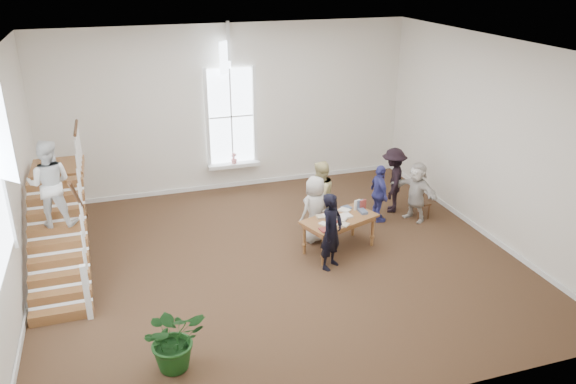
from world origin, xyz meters
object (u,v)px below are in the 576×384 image
object	(u,v)px
police_officer	(332,231)
woman_cluster_b	(393,180)
elderly_woman	(315,209)
woman_cluster_a	(379,194)
floor_plant	(174,338)
person_yellow	(320,196)
side_chair	(419,199)
woman_cluster_c	(416,191)
library_table	(339,221)

from	to	relation	value
police_officer	woman_cluster_b	size ratio (longest dim) A/B	1.00
elderly_woman	woman_cluster_a	world-z (taller)	elderly_woman
woman_cluster_a	floor_plant	bearing A→B (deg)	128.24
person_yellow	side_chair	xyz separation A→B (m)	(2.63, -0.10, -0.38)
woman_cluster_c	floor_plant	bearing A→B (deg)	-81.70
woman_cluster_b	library_table	bearing A→B (deg)	-23.04
woman_cluster_c	woman_cluster_a	bearing A→B (deg)	-124.46
side_chair	police_officer	bearing A→B (deg)	-156.30
police_officer	floor_plant	xyz separation A→B (m)	(-3.50, -2.17, -0.29)
library_table	person_yellow	world-z (taller)	person_yellow
woman_cluster_b	side_chair	bearing A→B (deg)	72.58
elderly_woman	woman_cluster_c	world-z (taller)	elderly_woman
woman_cluster_a	woman_cluster_c	world-z (taller)	woman_cluster_c
library_table	woman_cluster_a	xyz separation A→B (m)	(1.50, 1.08, 0.03)
elderly_woman	side_chair	size ratio (longest dim) A/B	1.82
person_yellow	woman_cluster_c	xyz separation A→B (m)	(2.45, -0.21, -0.10)
person_yellow	side_chair	world-z (taller)	person_yellow
elderly_woman	woman_cluster_c	size ratio (longest dim) A/B	1.04
person_yellow	woman_cluster_a	size ratio (longest dim) A/B	1.18
woman_cluster_a	woman_cluster_b	world-z (taller)	woman_cluster_b
side_chair	library_table	bearing A→B (deg)	-163.75
library_table	woman_cluster_b	distance (m)	2.60
person_yellow	woman_cluster_a	world-z (taller)	person_yellow
woman_cluster_c	police_officer	bearing A→B (deg)	-83.59
police_officer	woman_cluster_a	distance (m)	2.61
library_table	side_chair	distance (m)	2.77
person_yellow	library_table	bearing A→B (deg)	55.27
person_yellow	floor_plant	distance (m)	5.54
library_table	elderly_woman	size ratio (longest dim) A/B	1.18
police_officer	woman_cluster_a	bearing A→B (deg)	3.86
library_table	police_officer	size ratio (longest dim) A/B	1.10
elderly_woman	person_yellow	bearing A→B (deg)	-142.86
library_table	woman_cluster_b	world-z (taller)	woman_cluster_b
police_officer	side_chair	bearing A→B (deg)	-9.30
woman_cluster_b	woman_cluster_a	bearing A→B (deg)	-22.33
elderly_woman	library_table	bearing A→B (deg)	98.47
side_chair	elderly_woman	bearing A→B (deg)	-177.12
elderly_woman	floor_plant	world-z (taller)	elderly_woman
elderly_woman	floor_plant	bearing A→B (deg)	21.56
police_officer	elderly_woman	world-z (taller)	police_officer
police_officer	side_chair	world-z (taller)	police_officer
woman_cluster_a	floor_plant	xyz separation A→B (m)	(-5.45, -3.90, -0.18)
library_table	side_chair	bearing A→B (deg)	1.49
library_table	floor_plant	distance (m)	4.86
person_yellow	woman_cluster_b	bearing A→B (deg)	154.14
police_officer	floor_plant	size ratio (longest dim) A/B	1.52
library_table	elderly_woman	xyz separation A→B (m)	(-0.35, 0.60, 0.09)
woman_cluster_b	side_chair	distance (m)	0.81
police_officer	elderly_woman	size ratio (longest dim) A/B	1.07
person_yellow	woman_cluster_a	xyz separation A→B (m)	(1.55, -0.01, -0.13)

